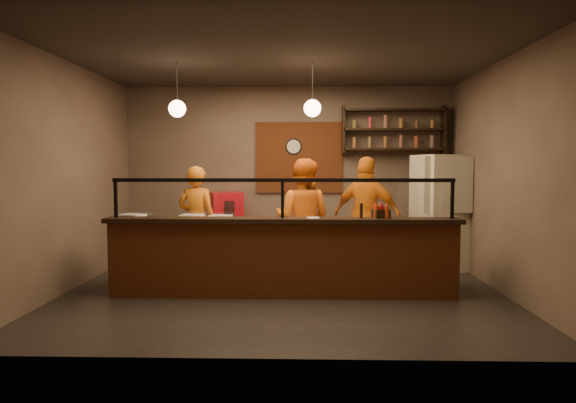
{
  "coord_description": "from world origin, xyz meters",
  "views": [
    {
      "loc": [
        0.26,
        -7.03,
        1.75
      ],
      "look_at": [
        0.06,
        0.3,
        1.24
      ],
      "focal_mm": 32.0,
      "sensor_mm": 36.0,
      "label": 1
    }
  ],
  "objects_px": {
    "cook_left": "(197,221)",
    "condiment_caddy": "(381,214)",
    "fridge": "(442,213)",
    "pepper_mill": "(361,211)",
    "cook_mid": "(302,219)",
    "wall_clock": "(294,147)",
    "cook_right": "(367,216)",
    "pizza_dough": "(355,224)",
    "red_cooler": "(226,227)"
  },
  "relations": [
    {
      "from": "cook_right",
      "to": "condiment_caddy",
      "type": "xyz_separation_m",
      "value": [
        0.01,
        -1.42,
        0.17
      ]
    },
    {
      "from": "cook_left",
      "to": "cook_right",
      "type": "distance_m",
      "value": 2.71
    },
    {
      "from": "cook_right",
      "to": "pepper_mill",
      "type": "height_order",
      "value": "cook_right"
    },
    {
      "from": "red_cooler",
      "to": "pizza_dough",
      "type": "bearing_deg",
      "value": -62.53
    },
    {
      "from": "wall_clock",
      "to": "fridge",
      "type": "height_order",
      "value": "wall_clock"
    },
    {
      "from": "fridge",
      "to": "pepper_mill",
      "type": "height_order",
      "value": "fridge"
    },
    {
      "from": "fridge",
      "to": "pepper_mill",
      "type": "bearing_deg",
      "value": -148.33
    },
    {
      "from": "pepper_mill",
      "to": "red_cooler",
      "type": "bearing_deg",
      "value": 131.7
    },
    {
      "from": "cook_mid",
      "to": "wall_clock",
      "type": "bearing_deg",
      "value": -68.66
    },
    {
      "from": "fridge",
      "to": "condiment_caddy",
      "type": "bearing_deg",
      "value": -143.54
    },
    {
      "from": "cook_left",
      "to": "red_cooler",
      "type": "distance_m",
      "value": 1.2
    },
    {
      "from": "cook_right",
      "to": "cook_mid",
      "type": "bearing_deg",
      "value": 39.44
    },
    {
      "from": "pizza_dough",
      "to": "cook_mid",
      "type": "bearing_deg",
      "value": 142.44
    },
    {
      "from": "fridge",
      "to": "cook_right",
      "type": "bearing_deg",
      "value": -179.9
    },
    {
      "from": "cook_left",
      "to": "condiment_caddy",
      "type": "bearing_deg",
      "value": 168.74
    },
    {
      "from": "fridge",
      "to": "pizza_dough",
      "type": "xyz_separation_m",
      "value": [
        -1.58,
        -1.29,
        -0.06
      ]
    },
    {
      "from": "pizza_dough",
      "to": "cook_right",
      "type": "bearing_deg",
      "value": 72.48
    },
    {
      "from": "red_cooler",
      "to": "condiment_caddy",
      "type": "xyz_separation_m",
      "value": [
        2.42,
        -2.41,
        0.48
      ]
    },
    {
      "from": "wall_clock",
      "to": "red_cooler",
      "type": "distance_m",
      "value": 1.93
    },
    {
      "from": "cook_mid",
      "to": "red_cooler",
      "type": "height_order",
      "value": "cook_mid"
    },
    {
      "from": "pepper_mill",
      "to": "cook_right",
      "type": "bearing_deg",
      "value": 79.95
    },
    {
      "from": "cook_left",
      "to": "condiment_caddy",
      "type": "height_order",
      "value": "cook_left"
    },
    {
      "from": "cook_left",
      "to": "pizza_dough",
      "type": "xyz_separation_m",
      "value": [
        2.43,
        -0.7,
        0.03
      ]
    },
    {
      "from": "pizza_dough",
      "to": "pepper_mill",
      "type": "height_order",
      "value": "pepper_mill"
    },
    {
      "from": "cook_left",
      "to": "condiment_caddy",
      "type": "xyz_separation_m",
      "value": [
        2.71,
        -1.26,
        0.24
      ]
    },
    {
      "from": "wall_clock",
      "to": "red_cooler",
      "type": "xyz_separation_m",
      "value": [
        -1.22,
        -0.31,
        -1.46
      ]
    },
    {
      "from": "fridge",
      "to": "pepper_mill",
      "type": "xyz_separation_m",
      "value": [
        -1.56,
        -1.87,
        0.19
      ]
    },
    {
      "from": "red_cooler",
      "to": "pizza_dough",
      "type": "distance_m",
      "value": 2.84
    },
    {
      "from": "condiment_caddy",
      "to": "pizza_dough",
      "type": "bearing_deg",
      "value": 115.92
    },
    {
      "from": "wall_clock",
      "to": "pepper_mill",
      "type": "xyz_separation_m",
      "value": [
        0.94,
        -2.73,
        -0.94
      ]
    },
    {
      "from": "red_cooler",
      "to": "wall_clock",
      "type": "bearing_deg",
      "value": -7.65
    },
    {
      "from": "red_cooler",
      "to": "condiment_caddy",
      "type": "distance_m",
      "value": 3.45
    },
    {
      "from": "wall_clock",
      "to": "condiment_caddy",
      "type": "xyz_separation_m",
      "value": [
        1.2,
        -2.72,
        -0.98
      ]
    },
    {
      "from": "cook_left",
      "to": "pepper_mill",
      "type": "height_order",
      "value": "cook_left"
    },
    {
      "from": "cook_mid",
      "to": "fridge",
      "type": "xyz_separation_m",
      "value": [
        2.34,
        0.71,
        0.04
      ]
    },
    {
      "from": "cook_left",
      "to": "cook_mid",
      "type": "distance_m",
      "value": 1.68
    },
    {
      "from": "condiment_caddy",
      "to": "cook_left",
      "type": "bearing_deg",
      "value": 154.99
    },
    {
      "from": "wall_clock",
      "to": "cook_left",
      "type": "height_order",
      "value": "wall_clock"
    },
    {
      "from": "fridge",
      "to": "red_cooler",
      "type": "distance_m",
      "value": 3.78
    },
    {
      "from": "wall_clock",
      "to": "condiment_caddy",
      "type": "distance_m",
      "value": 3.13
    },
    {
      "from": "wall_clock",
      "to": "condiment_caddy",
      "type": "height_order",
      "value": "wall_clock"
    },
    {
      "from": "cook_mid",
      "to": "pizza_dough",
      "type": "height_order",
      "value": "cook_mid"
    },
    {
      "from": "cook_right",
      "to": "condiment_caddy",
      "type": "relative_size",
      "value": 9.19
    },
    {
      "from": "cook_mid",
      "to": "condiment_caddy",
      "type": "height_order",
      "value": "cook_mid"
    },
    {
      "from": "condiment_caddy",
      "to": "pepper_mill",
      "type": "bearing_deg",
      "value": -176.17
    },
    {
      "from": "wall_clock",
      "to": "red_cooler",
      "type": "relative_size",
      "value": 0.24
    },
    {
      "from": "wall_clock",
      "to": "condiment_caddy",
      "type": "relative_size",
      "value": 1.45
    },
    {
      "from": "cook_right",
      "to": "pepper_mill",
      "type": "xyz_separation_m",
      "value": [
        -0.25,
        -1.43,
        0.21
      ]
    },
    {
      "from": "cook_left",
      "to": "fridge",
      "type": "relative_size",
      "value": 0.91
    },
    {
      "from": "cook_left",
      "to": "cook_right",
      "type": "relative_size",
      "value": 0.92
    }
  ]
}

